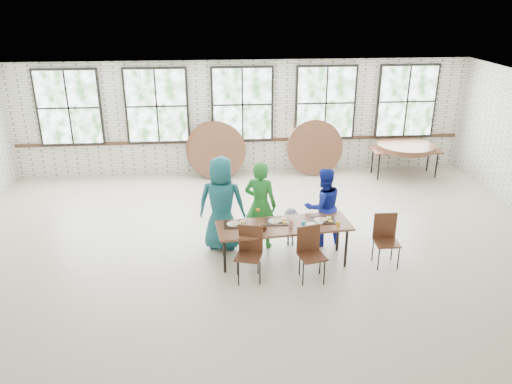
% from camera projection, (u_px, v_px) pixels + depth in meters
% --- Properties ---
extents(room, '(12.00, 12.00, 12.00)m').
position_uv_depth(room, '(242.00, 106.00, 12.97)').
color(room, beige).
rests_on(room, ground).
extents(dining_table, '(2.47, 1.04, 0.74)m').
position_uv_depth(dining_table, '(284.00, 227.00, 8.94)').
color(dining_table, brown).
rests_on(dining_table, ground).
extents(chair_near_left, '(0.52, 0.51, 0.95)m').
position_uv_depth(chair_near_left, '(250.00, 248.00, 8.49)').
color(chair_near_left, '#4C2A19').
rests_on(chair_near_left, ground).
extents(chair_near_right, '(0.50, 0.49, 0.95)m').
position_uv_depth(chair_near_right, '(310.00, 248.00, 8.48)').
color(chair_near_right, '#4C2A19').
rests_on(chair_near_right, ground).
extents(chair_spare, '(0.43, 0.42, 0.95)m').
position_uv_depth(chair_spare, '(386.00, 235.00, 8.95)').
color(chair_spare, '#4C2A19').
rests_on(chair_spare, ground).
extents(adult_teal, '(0.97, 0.71, 1.83)m').
position_uv_depth(adult_teal, '(222.00, 204.00, 9.37)').
color(adult_teal, '#1D646E').
rests_on(adult_teal, ground).
extents(adult_green, '(0.74, 0.62, 1.72)m').
position_uv_depth(adult_green, '(260.00, 205.00, 9.45)').
color(adult_green, '#1F7626').
rests_on(adult_green, ground).
extents(toddler, '(0.52, 0.33, 0.76)m').
position_uv_depth(toddler, '(291.00, 226.00, 9.68)').
color(toddler, '#17133D').
rests_on(toddler, ground).
extents(adult_blue, '(0.86, 0.73, 1.55)m').
position_uv_depth(adult_blue, '(323.00, 207.00, 9.58)').
color(adult_blue, '#152499').
rests_on(adult_blue, ground).
extents(storage_table, '(1.83, 0.83, 0.74)m').
position_uv_depth(storage_table, '(405.00, 151.00, 13.19)').
color(storage_table, brown).
rests_on(storage_table, ground).
extents(tabletop_clutter, '(2.05, 0.60, 0.11)m').
position_uv_depth(tabletop_clutter, '(289.00, 224.00, 8.89)').
color(tabletop_clutter, black).
rests_on(tabletop_clutter, dining_table).
extents(round_tops_stacked, '(1.50, 1.50, 0.13)m').
position_uv_depth(round_tops_stacked, '(406.00, 147.00, 13.14)').
color(round_tops_stacked, brown).
rests_on(round_tops_stacked, storage_table).
extents(round_tops_leaning, '(4.16, 0.45, 1.48)m').
position_uv_depth(round_tops_leaning, '(249.00, 150.00, 13.12)').
color(round_tops_leaning, brown).
rests_on(round_tops_leaning, ground).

